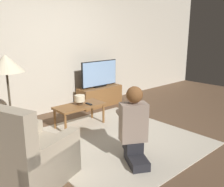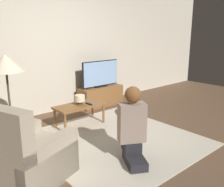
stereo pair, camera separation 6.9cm
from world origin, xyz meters
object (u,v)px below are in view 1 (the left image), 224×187
object	(u,v)px
person_kneeling	(134,123)
table_lamp	(80,99)
coffee_table	(80,108)
floor_lamp	(6,67)
armchair	(30,158)
tv	(100,74)

from	to	relation	value
person_kneeling	table_lamp	distance (m)	1.45
coffee_table	floor_lamp	bearing A→B (deg)	-179.51
coffee_table	table_lamp	world-z (taller)	table_lamp
coffee_table	person_kneeling	bearing A→B (deg)	-96.51
floor_lamp	armchair	bearing A→B (deg)	-100.92
coffee_table	floor_lamp	distance (m)	1.43
tv	person_kneeling	world-z (taller)	tv
floor_lamp	tv	bearing A→B (deg)	18.68
tv	person_kneeling	size ratio (longest dim) A/B	0.97
tv	table_lamp	bearing A→B (deg)	-144.87
coffee_table	armchair	xyz separation A→B (m)	(-1.37, -1.02, -0.05)
person_kneeling	table_lamp	world-z (taller)	person_kneeling
table_lamp	armchair	bearing A→B (deg)	-143.45
tv	coffee_table	distance (m)	1.35
coffee_table	armchair	bearing A→B (deg)	-143.39
armchair	coffee_table	bearing A→B (deg)	-72.97
coffee_table	person_kneeling	world-z (taller)	person_kneeling
coffee_table	floor_lamp	world-z (taller)	floor_lamp
tv	table_lamp	xyz separation A→B (m)	(-1.05, -0.74, -0.23)
armchair	table_lamp	distance (m)	1.74
floor_lamp	table_lamp	world-z (taller)	floor_lamp
person_kneeling	armchair	bearing A→B (deg)	10.39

